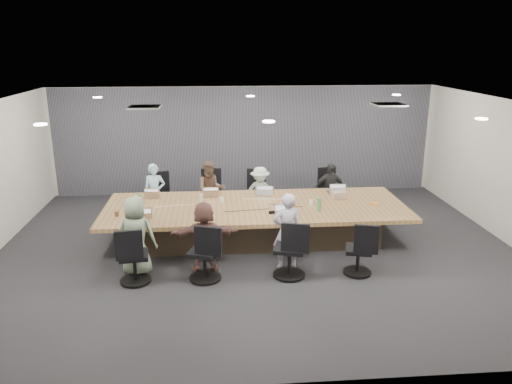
{
  "coord_description": "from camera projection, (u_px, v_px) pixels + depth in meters",
  "views": [
    {
      "loc": [
        -0.79,
        -8.94,
        3.86
      ],
      "look_at": [
        0.0,
        0.4,
        1.05
      ],
      "focal_mm": 35.0,
      "sensor_mm": 36.0,
      "label": 1
    }
  ],
  "objects": [
    {
      "name": "conference_table",
      "position": [
        256.0,
        221.0,
        10.07
      ],
      "size": [
        6.0,
        2.2,
        0.74
      ],
      "color": "#3F3224",
      "rests_on": "ground"
    },
    {
      "name": "wall_back",
      "position": [
        245.0,
        140.0,
        13.12
      ],
      "size": [
        10.0,
        0.0,
        2.8
      ],
      "primitive_type": "cube",
      "rotation": [
        1.57,
        0.0,
        0.0
      ],
      "color": "beige",
      "rests_on": "ground"
    },
    {
      "name": "chair_3",
      "position": [
        326.0,
        194.0,
        11.83
      ],
      "size": [
        0.68,
        0.68,
        0.83
      ],
      "primitive_type": null,
      "rotation": [
        0.0,
        0.0,
        3.37
      ],
      "color": "black",
      "rests_on": "ground"
    },
    {
      "name": "curtain",
      "position": [
        245.0,
        141.0,
        13.05
      ],
      "size": [
        9.8,
        0.04,
        2.8
      ],
      "primitive_type": "cube",
      "color": "#585866",
      "rests_on": "ground"
    },
    {
      "name": "person_5",
      "position": [
        205.0,
        237.0,
        8.63
      ],
      "size": [
        1.19,
        0.41,
        1.27
      ],
      "primitive_type": "imported",
      "rotation": [
        0.0,
        0.0,
        3.17
      ],
      "color": "brown",
      "rests_on": "ground"
    },
    {
      "name": "person_4",
      "position": [
        136.0,
        236.0,
        8.52
      ],
      "size": [
        0.74,
        0.54,
        1.4
      ],
      "primitive_type": "imported",
      "rotation": [
        0.0,
        0.0,
        3.0
      ],
      "color": "gray",
      "rests_on": "ground"
    },
    {
      "name": "person_6",
      "position": [
        287.0,
        231.0,
        8.73
      ],
      "size": [
        0.54,
        0.39,
        1.39
      ],
      "primitive_type": "imported",
      "rotation": [
        0.0,
        0.0,
        3.25
      ],
      "color": "#B5AECE",
      "rests_on": "ground"
    },
    {
      "name": "snack_packet",
      "position": [
        374.0,
        204.0,
        10.02
      ],
      "size": [
        0.21,
        0.19,
        0.04
      ],
      "primitive_type": "cube",
      "rotation": [
        0.0,
        0.0,
        -0.57
      ],
      "color": "orange",
      "rests_on": "conference_table"
    },
    {
      "name": "chair_6",
      "position": [
        289.0,
        253.0,
        8.47
      ],
      "size": [
        0.72,
        0.72,
        0.87
      ],
      "primitive_type": null,
      "rotation": [
        0.0,
        0.0,
        -0.26
      ],
      "color": "black",
      "rests_on": "ground"
    },
    {
      "name": "stapler",
      "position": [
        273.0,
        212.0,
        9.49
      ],
      "size": [
        0.15,
        0.06,
        0.06
      ],
      "primitive_type": "cube",
      "rotation": [
        0.0,
        0.0,
        0.16
      ],
      "color": "black",
      "rests_on": "conference_table"
    },
    {
      "name": "cup_white_far",
      "position": [
        222.0,
        200.0,
        10.15
      ],
      "size": [
        0.09,
        0.09,
        0.11
      ],
      "primitive_type": "cylinder",
      "rotation": [
        0.0,
        0.0,
        -0.11
      ],
      "color": "white",
      "rests_on": "conference_table"
    },
    {
      "name": "laptop_0",
      "position": [
        152.0,
        196.0,
        10.56
      ],
      "size": [
        0.35,
        0.27,
        0.02
      ],
      "primitive_type": "cube",
      "rotation": [
        0.0,
        0.0,
        2.97
      ],
      "color": "#8C6647",
      "rests_on": "conference_table"
    },
    {
      "name": "chair_0",
      "position": [
        157.0,
        199.0,
        11.52
      ],
      "size": [
        0.67,
        0.67,
        0.79
      ],
      "primitive_type": null,
      "rotation": [
        0.0,
        0.0,
        3.45
      ],
      "color": "black",
      "rests_on": "ground"
    },
    {
      "name": "mic_right",
      "position": [
        288.0,
        202.0,
        10.15
      ],
      "size": [
        0.19,
        0.16,
        0.03
      ],
      "primitive_type": "cube",
      "rotation": [
        0.0,
        0.0,
        -0.34
      ],
      "color": "black",
      "rests_on": "conference_table"
    },
    {
      "name": "laptop_5",
      "position": [
        205.0,
        220.0,
        9.12
      ],
      "size": [
        0.32,
        0.25,
        0.02
      ],
      "primitive_type": "cube",
      "rotation": [
        0.0,
        0.0,
        -0.16
      ],
      "color": "#B2B2B7",
      "rests_on": "conference_table"
    },
    {
      "name": "ceiling",
      "position": [
        258.0,
        105.0,
        8.9
      ],
      "size": [
        10.0,
        8.0,
        0.0
      ],
      "primitive_type": "cube",
      "color": "white",
      "rests_on": "wall_back"
    },
    {
      "name": "chair_7",
      "position": [
        358.0,
        254.0,
        8.58
      ],
      "size": [
        0.62,
        0.62,
        0.75
      ],
      "primitive_type": null,
      "rotation": [
        0.0,
        0.0,
        -0.25
      ],
      "color": "black",
      "rests_on": "ground"
    },
    {
      "name": "laptop_3",
      "position": [
        335.0,
        191.0,
        10.88
      ],
      "size": [
        0.36,
        0.25,
        0.02
      ],
      "primitive_type": "cube",
      "rotation": [
        0.0,
        0.0,
        3.11
      ],
      "color": "#B2B2B7",
      "rests_on": "conference_table"
    },
    {
      "name": "chair_5",
      "position": [
        205.0,
        256.0,
        8.36
      ],
      "size": [
        0.73,
        0.73,
        0.85
      ],
      "primitive_type": null,
      "rotation": [
        0.0,
        0.0,
        -0.33
      ],
      "color": "black",
      "rests_on": "ground"
    },
    {
      "name": "laptop_1",
      "position": [
        211.0,
        194.0,
        10.66
      ],
      "size": [
        0.33,
        0.23,
        0.02
      ],
      "primitive_type": "cube",
      "rotation": [
        0.0,
        0.0,
        3.14
      ],
      "color": "#8C6647",
      "rests_on": "conference_table"
    },
    {
      "name": "person_2",
      "position": [
        260.0,
        193.0,
        11.32
      ],
      "size": [
        0.81,
        0.52,
        1.19
      ],
      "primitive_type": "imported",
      "rotation": [
        0.0,
        0.0,
        6.38
      ],
      "color": "#A9BEAD",
      "rests_on": "ground"
    },
    {
      "name": "laptop_6",
      "position": [
        283.0,
        218.0,
        9.24
      ],
      "size": [
        0.31,
        0.23,
        0.02
      ],
      "primitive_type": "cube",
      "rotation": [
        0.0,
        0.0,
        0.1
      ],
      "color": "#B2B2B7",
      "rests_on": "conference_table"
    },
    {
      "name": "person_0",
      "position": [
        155.0,
        193.0,
        11.11
      ],
      "size": [
        0.48,
        0.32,
        1.31
      ],
      "primitive_type": "imported",
      "rotation": [
        0.0,
        0.0,
        6.29
      ],
      "color": "#AADAEF",
      "rests_on": "ground"
    },
    {
      "name": "canvas_bag",
      "position": [
        339.0,
        195.0,
        10.38
      ],
      "size": [
        0.31,
        0.23,
        0.15
      ],
      "primitive_type": "cube",
      "rotation": [
        0.0,
        0.0,
        0.23
      ],
      "color": "tan",
      "rests_on": "conference_table"
    },
    {
      "name": "mic_left",
      "position": [
        203.0,
        210.0,
        9.64
      ],
      "size": [
        0.15,
        0.11,
        0.03
      ],
      "primitive_type": "cube",
      "rotation": [
        0.0,
        0.0,
        -0.14
      ],
      "color": "black",
      "rests_on": "conference_table"
    },
    {
      "name": "floor",
      "position": [
        258.0,
        249.0,
        9.71
      ],
      "size": [
        10.0,
        8.0,
        0.0
      ],
      "primitive_type": "cube",
      "color": "#29292E",
      "rests_on": "ground"
    },
    {
      "name": "cup_white_near",
      "position": [
        311.0,
        202.0,
        10.02
      ],
      "size": [
        0.09,
        0.09,
        0.09
      ],
      "primitive_type": "cylinder",
      "rotation": [
        0.0,
        0.0,
        -0.16
      ],
      "color": "white",
      "rests_on": "conference_table"
    },
    {
      "name": "bottle_green_left",
      "position": [
        141.0,
        200.0,
        9.92
      ],
      "size": [
        0.08,
        0.08,
        0.24
      ],
      "primitive_type": "cylinder",
      "rotation": [
        0.0,
        0.0,
        0.29
      ],
      "color": "#478A5A",
      "rests_on": "conference_table"
    },
    {
      "name": "person_1",
      "position": [
        211.0,
        190.0,
        11.21
      ],
      "size": [
        0.72,
        0.6,
        1.36
      ],
      "primitive_type": "imported",
      "rotation": [
        0.0,
        0.0,
        6.43
      ],
      "color": "brown",
      "rests_on": "ground"
    },
    {
      "name": "chair_1",
      "position": [
        211.0,
        196.0,
        11.61
      ],
      "size": [
        0.6,
        0.6,
        0.87
      ],
      "primitive_type": null,
      "rotation": [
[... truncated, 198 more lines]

